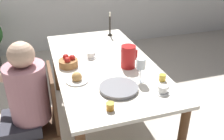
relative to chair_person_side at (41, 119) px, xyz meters
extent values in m
plane|color=beige|center=(0.64, 0.37, -0.47)|extent=(20.00, 20.00, 0.00)
cube|color=silver|center=(0.64, 0.37, 0.24)|extent=(0.92, 1.78, 0.03)
cylinder|color=brown|center=(0.24, 1.20, -0.13)|extent=(0.07, 0.07, 0.70)
cylinder|color=brown|center=(1.04, 1.20, -0.13)|extent=(0.07, 0.07, 0.70)
cylinder|color=#51331E|center=(-0.26, 0.18, -0.27)|extent=(0.04, 0.04, 0.40)
cylinder|color=#51331E|center=(0.11, 0.18, -0.27)|extent=(0.04, 0.04, 0.40)
cube|color=#51331E|center=(-0.08, 0.00, -0.06)|extent=(0.42, 0.42, 0.03)
cube|color=#51331E|center=(0.12, 0.00, 0.19)|extent=(0.03, 0.39, 0.47)
cube|color=#33333D|center=(-0.15, -0.02, 0.00)|extent=(0.30, 0.34, 0.11)
cylinder|color=#B77A84|center=(-0.06, -0.02, 0.28)|extent=(0.30, 0.30, 0.46)
sphere|color=#D6AD8E|center=(-0.06, -0.02, 0.59)|extent=(0.19, 0.19, 0.19)
cylinder|color=#D6AD8E|center=(-0.16, 0.19, 0.39)|extent=(0.25, 0.06, 0.20)
cylinder|color=red|center=(0.83, 0.20, 0.36)|extent=(0.13, 0.13, 0.21)
cube|color=red|center=(0.91, 0.20, 0.37)|extent=(0.02, 0.02, 0.09)
cone|color=red|center=(0.78, 0.20, 0.44)|extent=(0.04, 0.04, 0.04)
cylinder|color=white|center=(0.83, -0.07, 0.25)|extent=(0.07, 0.07, 0.00)
cylinder|color=white|center=(0.83, -0.07, 0.31)|extent=(0.01, 0.01, 0.11)
cylinder|color=white|center=(0.83, -0.07, 0.42)|extent=(0.08, 0.08, 0.09)
cylinder|color=white|center=(0.93, -0.29, 0.26)|extent=(0.12, 0.12, 0.01)
cylinder|color=white|center=(0.93, -0.29, 0.29)|extent=(0.07, 0.07, 0.05)
cube|color=white|center=(0.97, -0.29, 0.29)|extent=(0.01, 0.01, 0.03)
cylinder|color=white|center=(0.55, 0.50, 0.26)|extent=(0.12, 0.12, 0.01)
cylinder|color=white|center=(0.55, 0.50, 0.29)|extent=(0.07, 0.07, 0.05)
cube|color=white|center=(0.59, 0.50, 0.29)|extent=(0.01, 0.01, 0.03)
cylinder|color=gray|center=(0.62, -0.14, 0.26)|extent=(0.30, 0.30, 0.02)
cylinder|color=gray|center=(0.62, -0.14, 0.28)|extent=(0.31, 0.31, 0.01)
cylinder|color=white|center=(0.33, 0.09, 0.26)|extent=(0.19, 0.19, 0.01)
sphere|color=tan|center=(0.33, 0.09, 0.29)|extent=(0.09, 0.09, 0.09)
cylinder|color=#C67A1E|center=(0.48, -0.37, 0.28)|extent=(0.06, 0.06, 0.06)
cylinder|color=gold|center=(0.48, -0.37, 0.30)|extent=(0.06, 0.06, 0.01)
cylinder|color=gold|center=(1.02, -0.12, 0.28)|extent=(0.06, 0.06, 0.06)
cylinder|color=gold|center=(1.02, -0.12, 0.30)|extent=(0.06, 0.06, 0.01)
cylinder|color=#9E6B3D|center=(0.31, 0.38, 0.29)|extent=(0.18, 0.18, 0.07)
sphere|color=red|center=(0.35, 0.38, 0.34)|extent=(0.06, 0.06, 0.06)
sphere|color=red|center=(0.29, 0.42, 0.34)|extent=(0.06, 0.06, 0.06)
sphere|color=red|center=(0.30, 0.35, 0.34)|extent=(0.06, 0.06, 0.06)
cylinder|color=black|center=(0.92, 1.07, 0.26)|extent=(0.06, 0.06, 0.01)
cylinder|color=black|center=(0.92, 1.07, 0.38)|extent=(0.02, 0.02, 0.22)
cylinder|color=beige|center=(0.92, 1.07, 0.52)|extent=(0.02, 0.02, 0.05)
camera|label=1|loc=(0.07, -1.71, 1.30)|focal=40.00mm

